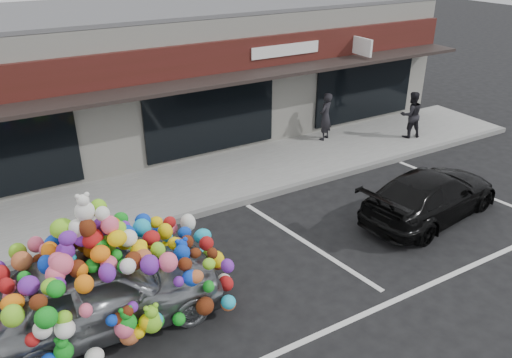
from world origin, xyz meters
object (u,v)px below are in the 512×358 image
black_sedan (431,195)px  pedestrian_b (411,115)px  pedestrian_a (325,117)px  toy_car (98,283)px

black_sedan → pedestrian_b: size_ratio=2.64×
pedestrian_a → pedestrian_b: 2.88m
pedestrian_a → toy_car: bearing=1.9°
toy_car → pedestrian_a: toy_car is taller
pedestrian_a → black_sedan: bearing=54.5°
black_sedan → pedestrian_b: bearing=-48.9°
toy_car → pedestrian_a: (8.68, 4.95, 0.03)m
black_sedan → pedestrian_a: pedestrian_a is taller
pedestrian_a → pedestrian_b: (2.59, -1.26, -0.01)m
toy_car → pedestrian_a: bearing=-57.5°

